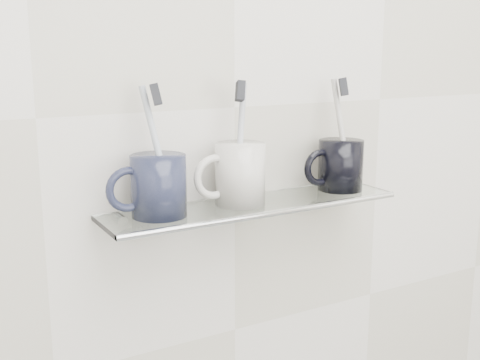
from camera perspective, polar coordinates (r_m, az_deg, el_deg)
wall_back at (r=1.00m, az=-0.52°, el=6.91°), size 2.50×0.00×2.50m
shelf_glass at (r=0.98m, az=1.28°, el=-2.41°), size 0.50×0.12×0.01m
shelf_rail at (r=0.93m, az=3.06°, el=-3.18°), size 0.50×0.01×0.01m
bracket_left at (r=0.94m, az=-11.32°, el=-4.02°), size 0.02×0.03×0.02m
bracket_right at (r=1.14m, az=9.15°, el=-1.04°), size 0.02×0.03×0.02m
mug_left at (r=0.90m, az=-7.72°, el=-0.54°), size 0.09×0.09×0.09m
mug_left_handle at (r=0.88m, az=-10.56°, el=-0.88°), size 0.07×0.01×0.07m
toothbrush_left at (r=0.89m, az=-7.82°, el=2.89°), size 0.04×0.05×0.19m
bristles_left at (r=0.88m, az=-7.98°, el=8.03°), size 0.02×0.03×0.03m
mug_center at (r=0.96m, az=0.01°, el=0.58°), size 0.10×0.10×0.10m
mug_center_handle at (r=0.94m, az=-2.44°, el=0.29°), size 0.07×0.01×0.07m
toothbrush_center at (r=0.95m, az=0.02°, el=3.61°), size 0.05×0.05×0.19m
bristles_center at (r=0.94m, az=0.02°, el=8.43°), size 0.02×0.03×0.04m
mug_right at (r=1.08m, az=9.52°, el=1.41°), size 0.09×0.09×0.09m
mug_right_handle at (r=1.05m, az=7.59°, el=1.18°), size 0.07×0.01×0.07m
toothbrush_right at (r=1.07m, az=9.63°, el=4.40°), size 0.03×0.05×0.19m
bristles_right at (r=1.06m, az=9.79°, el=8.70°), size 0.02×0.03×0.03m
chrome_cap at (r=1.09m, az=10.08°, el=-0.39°), size 0.04×0.04×0.02m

